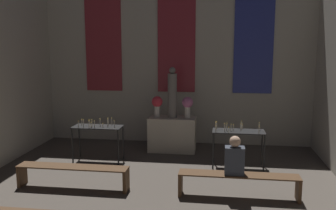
{
  "coord_description": "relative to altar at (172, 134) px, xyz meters",
  "views": [
    {
      "loc": [
        1.25,
        1.23,
        2.88
      ],
      "look_at": [
        0.0,
        10.07,
        1.38
      ],
      "focal_mm": 40.0,
      "sensor_mm": 36.0,
      "label": 1
    }
  ],
  "objects": [
    {
      "name": "statue",
      "position": [
        0.0,
        0.0,
        1.08
      ],
      "size": [
        0.24,
        0.24,
        1.33
      ],
      "color": "slate",
      "rests_on": "altar"
    },
    {
      "name": "pew_back_right",
      "position": [
        1.62,
        -2.87,
        -0.12
      ],
      "size": [
        2.24,
        0.36,
        0.46
      ],
      "color": "#4C331E",
      "rests_on": "ground_plane"
    },
    {
      "name": "wall_back",
      "position": [
        0.0,
        0.96,
        1.89
      ],
      "size": [
        7.8,
        0.16,
        4.65
      ],
      "color": "#B2AD9E",
      "rests_on": "ground_plane"
    },
    {
      "name": "flower_vase_right",
      "position": [
        0.4,
        0.0,
        0.81
      ],
      "size": [
        0.29,
        0.29,
        0.56
      ],
      "color": "beige",
      "rests_on": "altar"
    },
    {
      "name": "candle_rack_right",
      "position": [
        1.68,
        -1.1,
        0.3
      ],
      "size": [
        1.19,
        0.52,
        1.07
      ],
      "color": "black",
      "rests_on": "ground_plane"
    },
    {
      "name": "altar",
      "position": [
        0.0,
        0.0,
        0.0
      ],
      "size": [
        1.24,
        0.61,
        0.92
      ],
      "color": "#BCB29E",
      "rests_on": "ground_plane"
    },
    {
      "name": "candle_rack_left",
      "position": [
        -1.69,
        -1.1,
        0.3
      ],
      "size": [
        1.19,
        0.52,
        1.06
      ],
      "color": "black",
      "rests_on": "ground_plane"
    },
    {
      "name": "person_seated",
      "position": [
        1.54,
        -2.87,
        0.32
      ],
      "size": [
        0.36,
        0.24,
        0.73
      ],
      "color": "#383D47",
      "rests_on": "pew_back_right"
    },
    {
      "name": "pew_back_left",
      "position": [
        -1.62,
        -2.87,
        -0.12
      ],
      "size": [
        2.24,
        0.36,
        0.46
      ],
      "color": "#4C331E",
      "rests_on": "ground_plane"
    },
    {
      "name": "flower_vase_left",
      "position": [
        -0.4,
        0.0,
        0.81
      ],
      "size": [
        0.29,
        0.29,
        0.56
      ],
      "color": "beige",
      "rests_on": "altar"
    }
  ]
}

